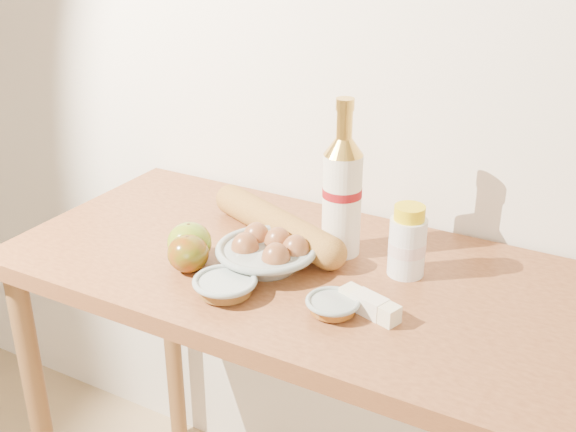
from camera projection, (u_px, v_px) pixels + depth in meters
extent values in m
cube|color=silver|center=(368.00, 39.00, 1.57)|extent=(3.50, 0.02, 2.60)
cube|color=#975930|center=(295.00, 272.00, 1.48)|extent=(1.20, 0.60, 0.04)
cylinder|color=brown|center=(42.00, 428.00, 1.72)|extent=(0.05, 0.05, 0.86)
cylinder|color=brown|center=(171.00, 326.00, 2.11)|extent=(0.05, 0.05, 0.86)
cylinder|color=beige|center=(342.00, 205.00, 1.48)|extent=(0.09, 0.09, 0.22)
cylinder|color=maroon|center=(342.00, 192.00, 1.47)|extent=(0.09, 0.09, 0.02)
cone|color=gold|center=(344.00, 146.00, 1.43)|extent=(0.09, 0.09, 0.03)
cylinder|color=gold|center=(344.00, 124.00, 1.41)|extent=(0.04, 0.04, 0.06)
cylinder|color=gold|center=(345.00, 104.00, 1.39)|extent=(0.04, 0.04, 0.02)
cylinder|color=silver|center=(407.00, 247.00, 1.42)|extent=(0.09, 0.09, 0.12)
cylinder|color=beige|center=(407.00, 247.00, 1.42)|extent=(0.09, 0.09, 0.03)
cylinder|color=#DDBC0B|center=(410.00, 213.00, 1.38)|extent=(0.07, 0.07, 0.03)
torus|color=gray|center=(266.00, 249.00, 1.45)|extent=(0.23, 0.23, 0.02)
ellipsoid|color=brown|center=(245.00, 249.00, 1.46)|extent=(0.06, 0.06, 0.07)
ellipsoid|color=brown|center=(276.00, 260.00, 1.41)|extent=(0.06, 0.06, 0.07)
ellipsoid|color=brown|center=(278.00, 244.00, 1.48)|extent=(0.06, 0.06, 0.07)
ellipsoid|color=brown|center=(256.00, 239.00, 1.50)|extent=(0.06, 0.06, 0.07)
ellipsoid|color=brown|center=(296.00, 252.00, 1.45)|extent=(0.06, 0.06, 0.07)
cylinder|color=#AA7734|center=(276.00, 224.00, 1.57)|extent=(0.35, 0.20, 0.07)
sphere|color=#AA7734|center=(231.00, 199.00, 1.69)|extent=(0.09, 0.09, 0.07)
sphere|color=#AA7734|center=(330.00, 253.00, 1.44)|extent=(0.09, 0.09, 0.07)
ellipsoid|color=olive|center=(190.00, 243.00, 1.47)|extent=(0.10, 0.10, 0.08)
cylinder|color=#473017|center=(189.00, 227.00, 1.46)|extent=(0.01, 0.01, 0.01)
ellipsoid|color=maroon|center=(188.00, 253.00, 1.44)|extent=(0.09, 0.09, 0.08)
cylinder|color=#4B3619|center=(187.00, 239.00, 1.42)|extent=(0.01, 0.01, 0.01)
torus|color=gray|center=(225.00, 281.00, 1.35)|extent=(0.16, 0.16, 0.01)
cylinder|color=brown|center=(225.00, 287.00, 1.36)|extent=(0.13, 0.13, 0.02)
torus|color=gray|center=(333.00, 301.00, 1.30)|extent=(0.13, 0.13, 0.01)
cylinder|color=brown|center=(333.00, 306.00, 1.30)|extent=(0.11, 0.11, 0.02)
cube|color=beige|center=(369.00, 305.00, 1.30)|extent=(0.13, 0.07, 0.03)
cube|color=beige|center=(369.00, 305.00, 1.30)|extent=(0.07, 0.05, 0.04)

